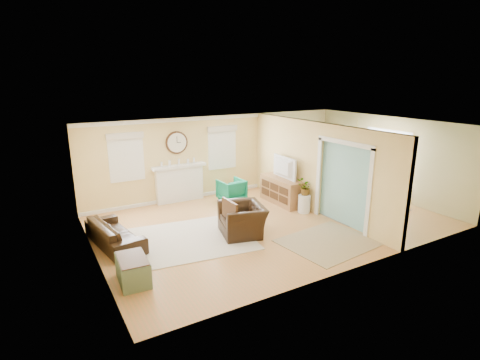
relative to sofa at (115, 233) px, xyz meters
name	(u,v)px	position (x,y,z in m)	size (l,w,h in m)	color
floor	(271,221)	(3.99, -0.60, -0.29)	(9.00, 9.00, 0.00)	#B08248
wall_back	(220,155)	(3.99, 2.40, 1.01)	(9.00, 0.02, 2.60)	#DCC071
wall_front	(360,208)	(3.99, -3.60, 1.01)	(9.00, 0.02, 2.60)	#DCC071
wall_left	(91,203)	(-0.51, -0.60, 1.01)	(0.02, 6.00, 2.60)	#DCC071
wall_right	(388,157)	(8.49, -0.60, 1.01)	(0.02, 6.00, 2.60)	#DCC071
ceiling	(273,125)	(3.99, -0.60, 2.31)	(9.00, 6.00, 0.02)	white
partition	(310,164)	(5.50, -0.32, 1.07)	(0.17, 6.00, 2.60)	#DCC071
fireplace	(179,183)	(2.49, 2.28, 0.31)	(1.70, 0.30, 1.17)	white
wall_clock	(177,143)	(2.49, 2.36, 1.56)	(0.70, 0.07, 0.70)	#4A2E19
window_left	(126,154)	(0.94, 2.35, 1.37)	(1.05, 0.13, 1.42)	white
window_right	(222,144)	(4.04, 2.35, 1.37)	(1.05, 0.13, 1.42)	white
french_doors	(386,164)	(8.44, -0.60, 0.81)	(0.06, 1.70, 2.20)	white
pendant	(356,133)	(6.99, -0.60, 1.91)	(0.30, 0.30, 0.55)	gold
rug_cream	(192,238)	(1.67, -0.59, -0.28)	(2.77, 2.40, 0.01)	beige
rug_jute	(329,242)	(4.41, -2.40, -0.28)	(2.10, 1.72, 0.01)	tan
rug_grey	(341,202)	(6.80, -0.37, -0.28)	(2.55, 3.19, 0.01)	slate
sofa	(115,233)	(0.00, 0.00, 0.00)	(1.97, 0.77, 0.57)	black
eames_chair	(242,219)	(2.89, -0.93, 0.09)	(1.16, 1.02, 0.76)	black
green_chair	(231,190)	(3.91, 1.50, 0.06)	(0.73, 0.76, 0.69)	#047259
trunk	(133,270)	(-0.06, -1.87, -0.04)	(0.58, 0.90, 0.50)	slate
credenza	(281,191)	(5.13, 0.52, 0.11)	(0.54, 1.59, 0.80)	#9C6940
tv	(281,168)	(5.11, 0.52, 0.85)	(1.15, 0.15, 0.67)	black
garden_stool	(304,204)	(5.21, -0.50, -0.03)	(0.35, 0.35, 0.52)	white
potted_plant	(305,187)	(5.21, -0.50, 0.46)	(0.42, 0.37, 0.47)	#337F33
dining_table	(342,192)	(6.80, -0.37, 0.05)	(1.92, 1.07, 0.67)	#4A2E19
dining_chair_n	(315,178)	(6.71, 0.79, 0.24)	(0.42, 0.42, 0.90)	slate
dining_chair_s	(368,195)	(6.71, -1.46, 0.26)	(0.43, 0.43, 0.93)	slate
dining_chair_w	(325,187)	(6.14, -0.32, 0.28)	(0.51, 0.51, 0.96)	white
dining_chair_e	(357,182)	(7.38, -0.45, 0.30)	(0.55, 0.55, 1.00)	slate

